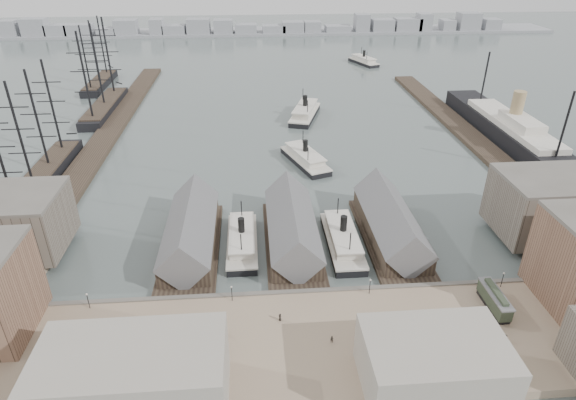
{
  "coord_description": "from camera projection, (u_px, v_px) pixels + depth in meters",
  "views": [
    {
      "loc": [
        -9.37,
        -88.39,
        70.76
      ],
      "look_at": [
        0.0,
        30.0,
        6.0
      ],
      "focal_mm": 30.0,
      "sensor_mm": 36.0,
      "label": 1
    }
  ],
  "objects": [
    {
      "name": "ground",
      "position": [
        298.0,
        284.0,
        111.89
      ],
      "size": [
        900.0,
        900.0,
        0.0
      ],
      "primitive_type": "plane",
      "color": "#4A5554",
      "rests_on": "ground"
    },
    {
      "name": "quay",
      "position": [
        308.0,
        344.0,
        93.9
      ],
      "size": [
        180.0,
        30.0,
        2.0
      ],
      "primitive_type": "cube",
      "color": "#8D765F",
      "rests_on": "ground"
    },
    {
      "name": "seawall",
      "position": [
        300.0,
        295.0,
        106.79
      ],
      "size": [
        180.0,
        1.2,
        2.3
      ],
      "primitive_type": "cube",
      "color": "#59544C",
      "rests_on": "ground"
    },
    {
      "name": "west_wharf",
      "position": [
        107.0,
        135.0,
        194.32
      ],
      "size": [
        10.0,
        220.0,
        1.6
      ],
      "primitive_type": "cube",
      "color": "#2D231C",
      "rests_on": "ground"
    },
    {
      "name": "east_wharf",
      "position": [
        467.0,
        134.0,
        195.68
      ],
      "size": [
        10.0,
        180.0,
        1.6
      ],
      "primitive_type": "cube",
      "color": "#2D231C",
      "rests_on": "ground"
    },
    {
      "name": "ferry_shed_west",
      "position": [
        191.0,
        233.0,
        122.64
      ],
      "size": [
        14.0,
        42.0,
        12.6
      ],
      "color": "#2D231C",
      "rests_on": "ground"
    },
    {
      "name": "ferry_shed_center",
      "position": [
        292.0,
        229.0,
        124.44
      ],
      "size": [
        14.0,
        42.0,
        12.6
      ],
      "color": "#2D231C",
      "rests_on": "ground"
    },
    {
      "name": "ferry_shed_east",
      "position": [
        390.0,
        225.0,
        126.24
      ],
      "size": [
        14.0,
        42.0,
        12.6
      ],
      "color": "#2D231C",
      "rests_on": "ground"
    },
    {
      "name": "warehouse_west_back",
      "position": [
        9.0,
        223.0,
        118.49
      ],
      "size": [
        26.0,
        20.0,
        14.0
      ],
      "primitive_type": "cube",
      "color": "#60564C",
      "rests_on": "west_land"
    },
    {
      "name": "warehouse_east_back",
      "position": [
        552.0,
        206.0,
        125.18
      ],
      "size": [
        28.0,
        20.0,
        15.0
      ],
      "primitive_type": "cube",
      "color": "#60564C",
      "rests_on": "east_land"
    },
    {
      "name": "street_bldg_center",
      "position": [
        433.0,
        364.0,
        81.91
      ],
      "size": [
        24.0,
        16.0,
        10.0
      ],
      "primitive_type": "cube",
      "color": "gray",
      "rests_on": "quay"
    },
    {
      "name": "street_bldg_west",
      "position": [
        134.0,
        378.0,
        77.97
      ],
      "size": [
        30.0,
        16.0,
        12.0
      ],
      "primitive_type": "cube",
      "color": "gray",
      "rests_on": "quay"
    },
    {
      "name": "lamp_post_far_w",
      "position": [
        87.0,
        298.0,
        100.39
      ],
      "size": [
        0.44,
        0.44,
        3.92
      ],
      "color": "black",
      "rests_on": "quay"
    },
    {
      "name": "lamp_post_near_w",
      "position": [
        232.0,
        291.0,
        102.47
      ],
      "size": [
        0.44,
        0.44,
        3.92
      ],
      "color": "black",
      "rests_on": "quay"
    },
    {
      "name": "lamp_post_near_e",
      "position": [
        370.0,
        284.0,
        104.54
      ],
      "size": [
        0.44,
        0.44,
        3.92
      ],
      "color": "black",
      "rests_on": "quay"
    },
    {
      "name": "lamp_post_far_e",
      "position": [
        503.0,
        277.0,
        106.62
      ],
      "size": [
        0.44,
        0.44,
        3.92
      ],
      "color": "black",
      "rests_on": "quay"
    },
    {
      "name": "far_shore",
      "position": [
        257.0,
        29.0,
        402.32
      ],
      "size": [
        500.0,
        40.0,
        15.72
      ],
      "color": "gray",
      "rests_on": "ground"
    },
    {
      "name": "ferry_docked_west",
      "position": [
        242.0,
        240.0,
        124.39
      ],
      "size": [
        7.65,
        25.52,
        9.11
      ],
      "color": "black",
      "rests_on": "ground"
    },
    {
      "name": "ferry_docked_east",
      "position": [
        343.0,
        239.0,
        124.53
      ],
      "size": [
        8.06,
        26.86,
        9.59
      ],
      "color": "black",
      "rests_on": "ground"
    },
    {
      "name": "ferry_open_near",
      "position": [
        305.0,
        158.0,
        170.58
      ],
      "size": [
        16.43,
        27.63,
        9.46
      ],
      "rotation": [
        0.0,
        0.0,
        0.34
      ],
      "color": "black",
      "rests_on": "ground"
    },
    {
      "name": "ferry_open_mid",
      "position": [
        305.0,
        112.0,
        214.54
      ],
      "size": [
        17.48,
        31.29,
        10.7
      ],
      "rotation": [
        0.0,
        0.0,
        -0.3
      ],
      "color": "black",
      "rests_on": "ground"
    },
    {
      "name": "ferry_open_far",
      "position": [
        364.0,
        61.0,
        306.79
      ],
      "size": [
        16.18,
        26.25,
        9.01
      ],
      "rotation": [
        0.0,
        0.0,
        0.37
      ],
      "color": "black",
      "rests_on": "ground"
    },
    {
      "name": "sailing_ship_near",
      "position": [
        42.0,
        175.0,
        157.19
      ],
      "size": [
        8.62,
        59.38,
        35.44
      ],
      "color": "black",
      "rests_on": "ground"
    },
    {
      "name": "sailing_ship_mid",
      "position": [
        105.0,
        106.0,
        221.81
      ],
      "size": [
        9.49,
        54.82,
        39.0
      ],
      "color": "black",
      "rests_on": "ground"
    },
    {
      "name": "sailing_ship_far",
      "position": [
        100.0,
        82.0,
        260.21
      ],
      "size": [
        8.3,
        46.09,
        34.11
      ],
      "color": "black",
      "rests_on": "ground"
    },
    {
      "name": "ocean_steamer",
      "position": [
        512.0,
        131.0,
        187.98
      ],
      "size": [
        13.82,
        101.0,
        20.2
      ],
      "color": "black",
      "rests_on": "ground"
    },
    {
      "name": "tram",
      "position": [
        494.0,
        300.0,
        100.76
      ],
      "size": [
        2.96,
        11.15,
        3.96
      ],
      "rotation": [
        0.0,
        0.0,
        0.01
      ],
      "color": "black",
      "rests_on": "quay"
    },
    {
      "name": "horse_cart_left",
      "position": [
        158.0,
        335.0,
        93.78
      ],
      "size": [
        4.72,
        3.07,
        1.47
      ],
      "rotation": [
        0.0,
        0.0,
        1.15
      ],
      "color": "black",
      "rests_on": "quay"
    },
    {
      "name": "horse_cart_center",
      "position": [
        219.0,
        334.0,
        93.92
      ],
      "size": [
        4.79,
        3.44,
        1.6
      ],
      "rotation": [
        0.0,
        0.0,
        1.05
      ],
      "color": "black",
      "rests_on": "quay"
    },
    {
      "name": "horse_cart_right",
      "position": [
        393.0,
        342.0,
        92.04
      ],
      "size": [
        4.82,
        3.52,
        1.68
      ],
      "rotation": [
        0.0,
        0.0,
        2.05
      ],
      "color": "black",
      "rests_on": "quay"
    },
    {
      "name": "pedestrian_0",
      "position": [
        77.0,
        334.0,
        93.78
      ],
      "size": [
        0.76,
        0.77,
        1.71
      ],
      "primitive_type": "imported",
      "rotation": [
        0.0,
        0.0,
        0.8
      ],
      "color": "black",
      "rests_on": "quay"
    },
    {
      "name": "pedestrian_1",
      "position": [
        64.0,
        337.0,
        93.13
      ],
      "size": [
        0.94,
        1.01,
        1.66
      ],
      "primitive_type": "imported",
      "rotation": [
        0.0,
        0.0,
        5.2
      ],
      "color": "black",
      "rests_on": "quay"
    },
    {
      "name": "pedestrian_2",
      "position": [
        211.0,
        317.0,
        98.05
      ],
      "size": [
        1.11,
        0.76,
        1.58
      ],
      "primitive_type": "imported",
      "rotation": [
        0.0,
        0.0,
        3.32
      ],
      "color": "black",
      "rests_on": "quay"
    },
    {
      "name": "pedestrian_3",
      "position": [
        185.0,
        371.0,
        85.87
      ],
      "size": [
        0.91,
        0.98,
        1.62
      ],
      "primitive_type": "imported",
      "rotation": [
        0.0,
        0.0,
        4.01
      ],
      "color": "black",
      "rests_on": "quay"
    },
    {
      "name": "pedestrian_4",
      "position": [
        280.0,
        317.0,
        97.99
      ],
      "size": [
        0.65,
        0.89,
        1.68
      ],
      "primitive_type": "imported",
      "rotation": [
        0.0,
        0.0,
        4.86
      ],
      "color": "black",
      "rests_on": "quay"
    },
    {
      "name": "pedestrian_5",
      "position": [
        332.0,
        339.0,
        92.67
      ],
      "size": [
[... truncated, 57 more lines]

